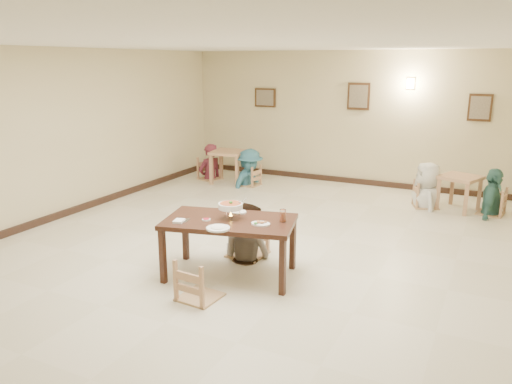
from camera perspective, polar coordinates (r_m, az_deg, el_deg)
The scene contains 31 objects.
floor at distance 7.40m, azimuth -0.03°, elevation -7.15°, with size 10.00×10.00×0.00m, color beige.
ceiling at distance 6.87m, azimuth -0.04°, elevation 16.75°, with size 10.00×10.00×0.00m, color white.
wall_back at distance 11.63m, azimuth 11.09°, elevation 8.25°, with size 10.00×10.00×0.00m, color beige.
wall_left at distance 9.44m, azimuth -22.47°, elevation 5.96°, with size 10.00×10.00×0.00m, color beige.
baseboard_back at distance 11.85m, azimuth 10.71°, elevation 1.30°, with size 8.00×0.06×0.12m, color #311E16.
baseboard_left at distance 9.72m, azimuth -21.53°, elevation -2.45°, with size 0.06×10.00×0.12m, color #311E16.
picture_a at distance 12.32m, azimuth 1.05°, elevation 10.73°, with size 0.55×0.04×0.45m.
picture_b at distance 11.52m, azimuth 11.64°, elevation 10.66°, with size 0.50×0.04×0.60m.
picture_c at distance 11.16m, azimuth 24.23°, elevation 8.79°, with size 0.45×0.04×0.55m.
wall_sconce at distance 11.28m, azimuth 17.24°, elevation 11.76°, with size 0.16×0.05×0.22m, color #FFD88C.
main_table at distance 6.48m, azimuth -3.04°, elevation -3.84°, with size 1.83×1.30×0.78m.
chair_far at distance 7.20m, azimuth -0.99°, elevation -3.24°, with size 0.51×0.51×1.08m.
chair_near at distance 5.97m, azimuth -6.55°, elevation -7.75°, with size 0.46×0.46×0.98m.
main_diner at distance 7.03m, azimuth -1.04°, elevation -1.28°, with size 0.80×0.62×1.64m, color gray.
curry_warmer at distance 6.45m, azimuth -2.92°, elevation -1.62°, with size 0.35×0.32×0.29m.
rice_plate_far at distance 6.74m, azimuth -2.17°, elevation -2.23°, with size 0.26×0.26×0.06m.
rice_plate_near at distance 6.09m, azimuth -4.35°, elevation -4.12°, with size 0.29×0.29×0.07m.
fried_plate at distance 6.24m, azimuth 0.51°, elevation -3.60°, with size 0.24×0.24×0.05m.
chili_dish at distance 6.44m, azimuth -5.70°, elevation -3.14°, with size 0.11×0.11×0.02m.
napkin_cutlery at distance 6.41m, azimuth -8.76°, elevation -3.29°, with size 0.18×0.25×0.03m.
drink_glass at distance 6.34m, azimuth 3.09°, elevation -2.76°, with size 0.08×0.08×0.16m.
bg_table_left at distance 11.61m, azimuth -3.14°, elevation 4.04°, with size 0.86×0.86×0.75m.
bg_table_right at distance 10.19m, azimuth 22.28°, elevation 1.00°, with size 0.86×0.86×0.67m.
bg_chair_ll at distance 11.98m, azimuth -5.32°, elevation 3.77°, with size 0.47×0.47×1.00m.
bg_chair_lr at distance 11.34m, azimuth -0.77°, elevation 2.96°, with size 0.42×0.42×0.90m.
bg_chair_rl at distance 10.18m, azimuth 18.99°, elevation 0.95°, with size 0.45×0.45×0.95m.
bg_chair_rr at distance 10.16m, azimuth 25.46°, elevation 0.26°, with size 0.44×0.44×0.95m.
bg_diner_a at distance 11.91m, azimuth -5.36°, elevation 5.51°, with size 0.63×0.41×1.73m, color maroon.
bg_diner_b at distance 11.26m, azimuth -0.77°, elevation 4.93°, with size 1.09×0.63×1.68m, color teal.
bg_diner_c at distance 10.10m, azimuth 19.18°, elevation 3.21°, with size 0.86×0.56×1.77m, color silver.
bg_diner_d at distance 10.08m, azimuth 25.71°, elevation 2.44°, with size 1.02×0.42×1.73m, color #427F76.
Camera 1 is at (3.05, -6.15, 2.76)m, focal length 35.00 mm.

